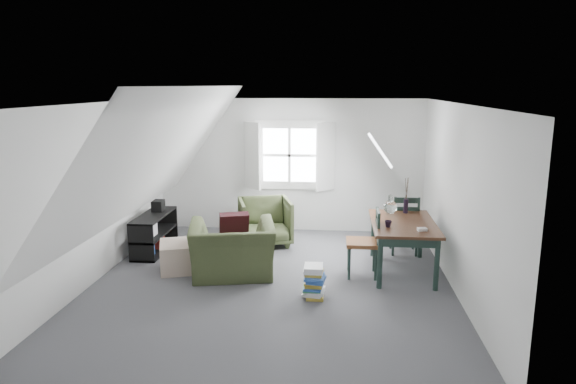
# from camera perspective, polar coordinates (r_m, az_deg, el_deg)

# --- Properties ---
(floor) EXTENTS (5.50, 5.50, 0.00)m
(floor) POSITION_cam_1_polar(r_m,az_deg,el_deg) (7.37, -1.82, -10.01)
(floor) COLOR #4A4A4F
(floor) RESTS_ON ground
(ceiling) EXTENTS (5.50, 5.50, 0.00)m
(ceiling) POSITION_cam_1_polar(r_m,az_deg,el_deg) (6.85, -1.95, 9.80)
(ceiling) COLOR white
(ceiling) RESTS_ON wall_back
(wall_back) EXTENTS (5.00, 0.00, 5.00)m
(wall_back) POSITION_cam_1_polar(r_m,az_deg,el_deg) (9.69, 0.19, 2.96)
(wall_back) COLOR silver
(wall_back) RESTS_ON ground
(wall_front) EXTENTS (5.00, 0.00, 5.00)m
(wall_front) POSITION_cam_1_polar(r_m,az_deg,el_deg) (4.39, -6.50, -8.06)
(wall_front) COLOR silver
(wall_front) RESTS_ON ground
(wall_left) EXTENTS (0.00, 5.50, 5.50)m
(wall_left) POSITION_cam_1_polar(r_m,az_deg,el_deg) (7.73, -20.60, -0.07)
(wall_left) COLOR silver
(wall_left) RESTS_ON ground
(wall_right) EXTENTS (0.00, 5.50, 5.50)m
(wall_right) POSITION_cam_1_polar(r_m,az_deg,el_deg) (7.14, 18.45, -0.85)
(wall_right) COLOR silver
(wall_right) RESTS_ON ground
(slope_left) EXTENTS (3.19, 5.50, 4.48)m
(slope_left) POSITION_cam_1_polar(r_m,az_deg,el_deg) (7.27, -14.14, 3.83)
(slope_left) COLOR white
(slope_left) RESTS_ON wall_left
(slope_right) EXTENTS (3.19, 5.50, 4.48)m
(slope_right) POSITION_cam_1_polar(r_m,az_deg,el_deg) (6.89, 11.01, 3.55)
(slope_right) COLOR white
(slope_right) RESTS_ON wall_right
(dormer_window) EXTENTS (1.71, 0.35, 1.30)m
(dormer_window) POSITION_cam_1_polar(r_m,az_deg,el_deg) (9.59, 0.15, 4.07)
(dormer_window) COLOR white
(dormer_window) RESTS_ON wall_back
(skylight) EXTENTS (0.35, 0.75, 0.47)m
(skylight) POSITION_cam_1_polar(r_m,az_deg,el_deg) (8.18, 10.15, 4.64)
(skylight) COLOR white
(skylight) RESTS_ON slope_right
(armchair_near) EXTENTS (1.39, 1.27, 0.78)m
(armchair_near) POSITION_cam_1_polar(r_m,az_deg,el_deg) (7.68, -6.13, -9.15)
(armchair_near) COLOR #374122
(armchair_near) RESTS_ON floor
(armchair_far) EXTENTS (1.08, 1.10, 0.81)m
(armchair_far) POSITION_cam_1_polar(r_m,az_deg,el_deg) (9.08, -2.54, -5.77)
(armchair_far) COLOR #374122
(armchair_far) RESTS_ON floor
(throw_pillow) EXTENTS (0.48, 0.37, 0.44)m
(throw_pillow) POSITION_cam_1_polar(r_m,az_deg,el_deg) (7.60, -6.02, -3.81)
(throw_pillow) COLOR #340E14
(throw_pillow) RESTS_ON armchair_near
(ottoman) EXTENTS (0.80, 0.80, 0.42)m
(ottoman) POSITION_cam_1_polar(r_m,az_deg,el_deg) (7.95, -11.68, -6.98)
(ottoman) COLOR #B69F8E
(ottoman) RESTS_ON floor
(dining_table) EXTENTS (0.92, 1.54, 0.77)m
(dining_table) POSITION_cam_1_polar(r_m,az_deg,el_deg) (7.76, 12.65, -3.99)
(dining_table) COLOR #371D11
(dining_table) RESTS_ON floor
(demijohn) EXTENTS (0.21, 0.21, 0.30)m
(demijohn) POSITION_cam_1_polar(r_m,az_deg,el_deg) (8.12, 11.29, -1.60)
(demijohn) COLOR silver
(demijohn) RESTS_ON dining_table
(vase_twigs) EXTENTS (0.07, 0.08, 0.57)m
(vase_twigs) POSITION_cam_1_polar(r_m,az_deg,el_deg) (8.24, 12.95, -1.44)
(vase_twigs) COLOR black
(vase_twigs) RESTS_ON dining_table
(cup) EXTENTS (0.12, 0.12, 0.09)m
(cup) POSITION_cam_1_polar(r_m,az_deg,el_deg) (7.41, 11.05, -3.84)
(cup) COLOR black
(cup) RESTS_ON dining_table
(paper_box) EXTENTS (0.14, 0.10, 0.04)m
(paper_box) POSITION_cam_1_polar(r_m,az_deg,el_deg) (7.32, 14.68, -4.04)
(paper_box) COLOR white
(paper_box) RESTS_ON dining_table
(dining_chair_far) EXTENTS (0.46, 0.46, 0.99)m
(dining_chair_far) POSITION_cam_1_polar(r_m,az_deg,el_deg) (8.65, 12.82, -3.40)
(dining_chair_far) COLOR brown
(dining_chair_far) RESTS_ON floor
(dining_chair_near) EXTENTS (0.46, 0.46, 0.99)m
(dining_chair_near) POSITION_cam_1_polar(r_m,az_deg,el_deg) (7.54, 8.57, -5.47)
(dining_chair_near) COLOR brown
(dining_chair_near) RESTS_ON floor
(media_shelf) EXTENTS (0.41, 1.23, 0.63)m
(media_shelf) POSITION_cam_1_polar(r_m,az_deg,el_deg) (8.87, -14.71, -4.66)
(media_shelf) COLOR black
(media_shelf) RESTS_ON floor
(electronics_box) EXTENTS (0.19, 0.25, 0.20)m
(electronics_box) POSITION_cam_1_polar(r_m,az_deg,el_deg) (9.03, -14.22, -1.52)
(electronics_box) COLOR black
(electronics_box) RESTS_ON media_shelf
(magazine_stack) EXTENTS (0.32, 0.38, 0.43)m
(magazine_stack) POSITION_cam_1_polar(r_m,az_deg,el_deg) (6.83, 2.92, -9.91)
(magazine_stack) COLOR #B29933
(magazine_stack) RESTS_ON floor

